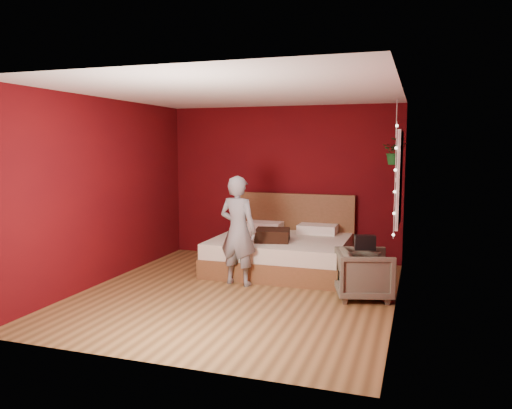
% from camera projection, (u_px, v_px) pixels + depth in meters
% --- Properties ---
extents(floor, '(4.50, 4.50, 0.00)m').
position_uv_depth(floor, '(238.00, 293.00, 6.58)').
color(floor, olive).
rests_on(floor, ground).
extents(room_walls, '(4.04, 4.54, 2.62)m').
position_uv_depth(room_walls, '(237.00, 166.00, 6.38)').
color(room_walls, '#55090C').
rests_on(room_walls, ground).
extents(window, '(0.05, 0.97, 1.27)m').
position_uv_depth(window, '(399.00, 178.00, 6.64)').
color(window, white).
rests_on(window, room_walls).
extents(fairy_lights, '(0.04, 0.04, 1.45)m').
position_uv_depth(fairy_lights, '(395.00, 181.00, 6.15)').
color(fairy_lights, silver).
rests_on(fairy_lights, room_walls).
extents(bed, '(2.05, 1.75, 1.13)m').
position_uv_depth(bed, '(282.00, 251.00, 7.82)').
color(bed, brown).
rests_on(bed, ground).
extents(person, '(0.61, 0.46, 1.52)m').
position_uv_depth(person, '(238.00, 231.00, 6.90)').
color(person, gray).
rests_on(person, ground).
extents(armchair, '(0.84, 0.83, 0.62)m').
position_uv_depth(armchair, '(364.00, 274.00, 6.33)').
color(armchair, '#605D4C').
rests_on(armchair, ground).
extents(handbag, '(0.28, 0.19, 0.18)m').
position_uv_depth(handbag, '(365.00, 242.00, 6.30)').
color(handbag, black).
rests_on(handbag, armchair).
extents(throw_pillow, '(0.59, 0.59, 0.18)m').
position_uv_depth(throw_pillow, '(272.00, 235.00, 7.46)').
color(throw_pillow, '#321B10').
rests_on(throw_pillow, bed).
extents(hanging_plant, '(0.39, 0.36, 0.94)m').
position_uv_depth(hanging_plant, '(395.00, 151.00, 7.19)').
color(hanging_plant, silver).
rests_on(hanging_plant, room_walls).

